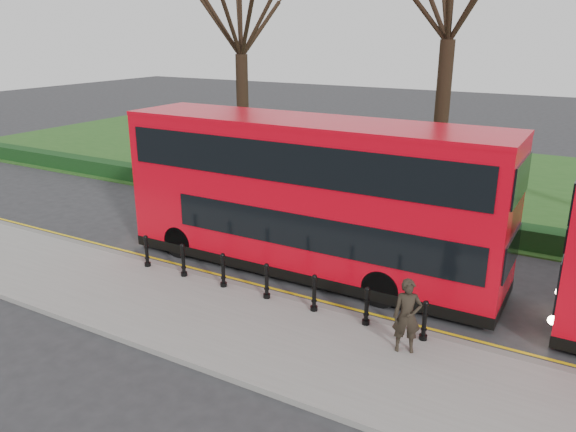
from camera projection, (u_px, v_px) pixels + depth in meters
The scene contains 11 objects.
ground at pixel (277, 281), 17.28m from camera, with size 120.00×120.00×0.00m, color #28282B.
pavement at pixel (218, 321), 14.79m from camera, with size 60.00×4.00×0.15m, color gray.
kerb at pixel (259, 292), 16.44m from camera, with size 60.00×0.25×0.16m, color slate.
grass_verge at pixel (423, 176), 29.61m from camera, with size 60.00×18.00×0.06m, color #25511B.
hedge at pixel (363, 211), 22.75m from camera, with size 60.00×0.90×0.80m, color black.
yellow_line_outer at pixel (265, 290), 16.71m from camera, with size 60.00×0.10×0.01m, color yellow.
yellow_line_inner at pixel (268, 287), 16.87m from camera, with size 60.00×0.10×0.01m, color yellow.
tree_left at pixel (240, 10), 26.70m from camera, with size 7.28×7.28×11.38m.
bollard_row at pixel (267, 282), 15.74m from camera, with size 9.19×0.15×1.00m.
bus_lead at pixel (308, 197), 17.39m from camera, with size 12.13×2.78×4.83m.
pedestrian at pixel (407, 316), 13.01m from camera, with size 0.66×0.43×1.82m, color black.
Camera 1 is at (8.17, -13.49, 7.35)m, focal length 35.00 mm.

